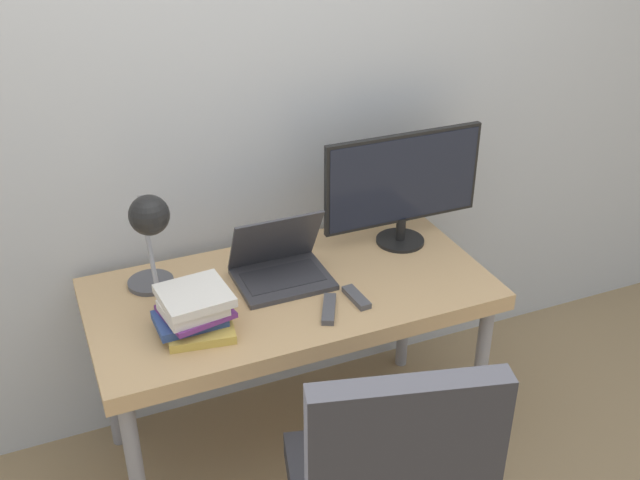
# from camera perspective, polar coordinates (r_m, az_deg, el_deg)

# --- Properties ---
(wall_back) EXTENTS (8.00, 0.05, 2.60)m
(wall_back) POSITION_cam_1_polar(r_m,az_deg,el_deg) (2.67, -5.69, 11.26)
(wall_back) COLOR silver
(wall_back) RESTS_ON ground_plane
(desk) EXTENTS (1.36, 0.69, 0.73)m
(desk) POSITION_cam_1_polar(r_m,az_deg,el_deg) (2.60, -2.23, -4.85)
(desk) COLOR tan
(desk) RESTS_ON ground_plane
(laptop) EXTENTS (0.32, 0.26, 0.24)m
(laptop) POSITION_cam_1_polar(r_m,az_deg,el_deg) (2.59, -3.05, -2.00)
(laptop) COLOR #38383D
(laptop) RESTS_ON desk
(monitor) EXTENTS (0.61, 0.18, 0.43)m
(monitor) POSITION_cam_1_polar(r_m,az_deg,el_deg) (2.74, 6.34, 4.30)
(monitor) COLOR black
(monitor) RESTS_ON desk
(desk_lamp) EXTENTS (0.16, 0.29, 0.40)m
(desk_lamp) POSITION_cam_1_polar(r_m,az_deg,el_deg) (2.39, -12.87, 0.90)
(desk_lamp) COLOR #4C4C51
(desk_lamp) RESTS_ON desk
(book_stack) EXTENTS (0.25, 0.24, 0.14)m
(book_stack) POSITION_cam_1_polar(r_m,az_deg,el_deg) (2.35, -9.51, -5.42)
(book_stack) COLOR gold
(book_stack) RESTS_ON desk
(tv_remote) EXTENTS (0.11, 0.16, 0.02)m
(tv_remote) POSITION_cam_1_polar(r_m,az_deg,el_deg) (2.43, 0.68, -5.28)
(tv_remote) COLOR #4C4C51
(tv_remote) RESTS_ON desk
(media_remote) EXTENTS (0.05, 0.14, 0.02)m
(media_remote) POSITION_cam_1_polar(r_m,az_deg,el_deg) (2.49, 2.79, -4.38)
(media_remote) COLOR #4C4C51
(media_remote) RESTS_ON desk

